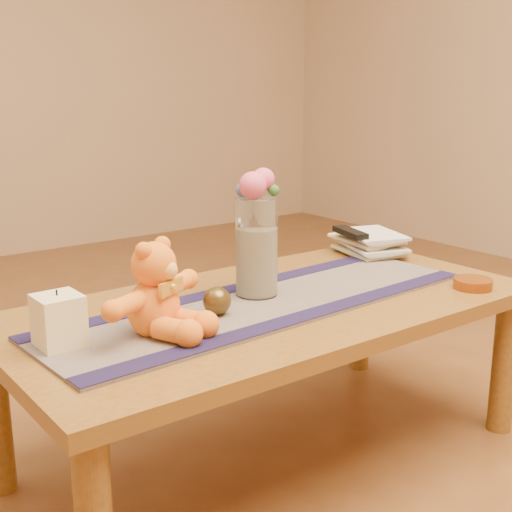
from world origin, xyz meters
TOP-DOWN VIEW (x-y plane):
  - floor at (0.00, 0.00)m, footprint 5.50×5.50m
  - coffee_table_top at (0.00, 0.00)m, footprint 1.40×0.70m
  - table_leg_fr at (0.64, -0.29)m, footprint 0.07×0.07m
  - table_leg_br at (0.64, 0.29)m, footprint 0.07×0.07m
  - persian_runner at (-0.03, -0.01)m, footprint 1.22×0.41m
  - runner_border_near at (-0.02, -0.16)m, footprint 1.20×0.12m
  - runner_border_far at (-0.04, 0.13)m, footprint 1.20×0.12m
  - teddy_bear at (-0.36, -0.03)m, footprint 0.37×0.34m
  - pillar_candle at (-0.56, 0.02)m, footprint 0.09×0.09m
  - candle_wick at (-0.56, 0.02)m, footprint 0.00×0.00m
  - glass_vase at (-0.01, 0.05)m, footprint 0.11×0.11m
  - potpourri_fill at (-0.01, 0.05)m, footprint 0.09×0.09m
  - rose_left at (-0.03, 0.04)m, footprint 0.07×0.07m
  - rose_right at (0.01, 0.05)m, footprint 0.06×0.06m
  - blue_flower_back at (-0.00, 0.08)m, footprint 0.04×0.04m
  - blue_flower_side at (-0.04, 0.07)m, footprint 0.04×0.04m
  - leaf_sprig at (0.03, 0.03)m, footprint 0.03×0.03m
  - bronze_ball at (-0.18, -0.02)m, footprint 0.08×0.08m
  - book_bottom at (0.49, 0.22)m, footprint 0.21×0.25m
  - book_lower at (0.50, 0.21)m, footprint 0.23×0.27m
  - book_upper at (0.49, 0.22)m, footprint 0.20×0.25m
  - book_top at (0.50, 0.21)m, footprint 0.23×0.26m
  - tv_remote at (0.49, 0.21)m, footprint 0.09×0.17m
  - amber_dish at (0.52, -0.25)m, footprint 0.13×0.13m

SIDE VIEW (x-z plane):
  - floor at x=0.00m, z-range 0.00..0.00m
  - table_leg_fr at x=0.64m, z-range 0.00..0.41m
  - table_leg_br at x=0.64m, z-range 0.00..0.41m
  - coffee_table_top at x=0.00m, z-range 0.41..0.45m
  - persian_runner at x=-0.03m, z-range 0.45..0.46m
  - runner_border_near at x=-0.02m, z-range 0.46..0.46m
  - runner_border_far at x=-0.04m, z-range 0.46..0.46m
  - book_bottom at x=0.49m, z-range 0.45..0.47m
  - amber_dish at x=0.52m, z-range 0.45..0.48m
  - book_lower at x=0.50m, z-range 0.47..0.49m
  - bronze_ball at x=-0.18m, z-range 0.46..0.53m
  - book_upper at x=0.49m, z-range 0.49..0.51m
  - pillar_candle at x=-0.56m, z-range 0.46..0.57m
  - book_top at x=0.50m, z-range 0.51..0.53m
  - tv_remote at x=0.49m, z-range 0.53..0.54m
  - potpourri_fill at x=-0.01m, z-range 0.46..0.64m
  - teddy_bear at x=-0.36m, z-range 0.46..0.66m
  - candle_wick at x=-0.56m, z-range 0.57..0.58m
  - glass_vase at x=-0.01m, z-range 0.46..0.72m
  - leaf_sprig at x=0.03m, z-range 0.72..0.75m
  - blue_flower_side at x=-0.04m, z-range 0.72..0.76m
  - blue_flower_back at x=0.00m, z-range 0.72..0.77m
  - rose_left at x=-0.03m, z-range 0.72..0.79m
  - rose_right at x=0.01m, z-range 0.73..0.79m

